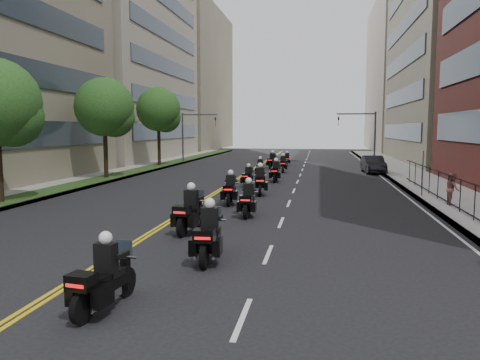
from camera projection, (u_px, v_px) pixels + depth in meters
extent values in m
plane|color=black|center=(97.00, 309.00, 10.16)|extent=(160.00, 160.00, 0.00)
cube|color=gray|center=(424.00, 183.00, 32.67)|extent=(4.00, 90.00, 0.15)
cube|color=gray|center=(103.00, 177.00, 36.64)|extent=(4.00, 90.00, 0.15)
cube|color=#183714|center=(112.00, 176.00, 36.50)|extent=(2.00, 90.00, 0.04)
cube|color=#776E57|center=(474.00, 28.00, 51.98)|extent=(15.00, 28.00, 30.00)
cube|color=#333F4C|center=(400.00, 132.00, 54.51)|extent=(0.12, 24.08, 1.80)
cube|color=#333F4C|center=(401.00, 97.00, 54.06)|extent=(0.12, 24.08, 1.80)
cube|color=#333F4C|center=(402.00, 62.00, 53.62)|extent=(0.12, 24.08, 1.80)
cube|color=#333F4C|center=(404.00, 26.00, 53.18)|extent=(0.12, 24.08, 1.80)
cube|color=#A49684|center=(418.00, 76.00, 81.61)|extent=(15.00, 28.00, 26.00)
cube|color=#333F4C|center=(12.00, 135.00, 28.74)|extent=(0.12, 25.80, 1.80)
cube|color=#333F4C|center=(9.00, 68.00, 28.30)|extent=(0.12, 25.80, 1.80)
cube|color=#333F4C|center=(5.00, 0.00, 27.86)|extent=(0.12, 25.80, 1.80)
cube|color=#A49684|center=(107.00, 24.00, 58.96)|extent=(16.00, 28.00, 34.00)
cube|color=#333F4C|center=(170.00, 131.00, 59.12)|extent=(0.12, 24.08, 1.80)
cube|color=#333F4C|center=(169.00, 99.00, 58.68)|extent=(0.12, 24.08, 1.80)
cube|color=#333F4C|center=(169.00, 67.00, 58.24)|extent=(0.12, 24.08, 1.80)
cube|color=#333F4C|center=(168.00, 34.00, 57.79)|extent=(0.12, 24.08, 1.80)
cube|color=#333F4C|center=(168.00, 0.00, 57.35)|extent=(0.12, 24.08, 1.80)
cube|color=#776E57|center=(178.00, 80.00, 88.80)|extent=(16.00, 28.00, 26.00)
cube|color=black|center=(468.00, 182.00, 19.92)|extent=(0.05, 28.00, 0.05)
cube|color=black|center=(466.00, 212.00, 20.07)|extent=(0.05, 28.00, 0.05)
sphere|color=#234818|center=(12.00, 117.00, 23.57)|extent=(3.08, 3.08, 3.08)
cylinder|color=black|center=(106.00, 146.00, 35.25)|extent=(0.32, 0.32, 5.11)
sphere|color=#234818|center=(104.00, 107.00, 34.93)|extent=(4.40, 4.40, 4.40)
sphere|color=#234818|center=(114.00, 117.00, 35.30)|extent=(3.08, 3.08, 3.08)
cylinder|color=black|center=(159.00, 140.00, 47.00)|extent=(0.32, 0.32, 5.39)
sphere|color=#234818|center=(158.00, 109.00, 46.66)|extent=(4.40, 4.40, 4.40)
sphere|color=#234818|center=(166.00, 117.00, 47.03)|extent=(3.08, 3.08, 3.08)
cylinder|color=#3F3F44|center=(375.00, 139.00, 49.27)|extent=(0.18, 0.18, 5.60)
cylinder|color=#3F3F44|center=(356.00, 114.00, 49.32)|extent=(4.00, 0.14, 0.14)
imported|color=black|center=(338.00, 121.00, 49.70)|extent=(0.16, 0.20, 1.00)
cylinder|color=#3F3F44|center=(183.00, 138.00, 52.75)|extent=(0.18, 0.18, 5.60)
cylinder|color=#3F3F44|center=(200.00, 115.00, 52.13)|extent=(4.00, 0.14, 0.14)
imported|color=black|center=(215.00, 122.00, 51.92)|extent=(0.16, 0.20, 1.00)
cylinder|color=black|center=(82.00, 307.00, 9.33)|extent=(0.24, 0.70, 0.69)
cylinder|color=black|center=(126.00, 282.00, 10.87)|extent=(0.24, 0.70, 0.69)
cube|color=black|center=(105.00, 281.00, 10.07)|extent=(0.61, 1.42, 0.41)
cube|color=silver|center=(107.00, 291.00, 10.15)|extent=(0.46, 0.61, 0.30)
cube|color=black|center=(81.00, 282.00, 9.28)|extent=(0.58, 0.50, 0.32)
cube|color=red|center=(75.00, 286.00, 9.08)|extent=(0.41, 0.09, 0.07)
cube|color=black|center=(106.00, 257.00, 10.06)|extent=(0.48, 0.34, 0.63)
sphere|color=white|center=(106.00, 238.00, 10.03)|extent=(0.29, 0.29, 0.29)
cylinder|color=black|center=(204.00, 256.00, 12.97)|extent=(0.20, 0.76, 0.75)
cylinder|color=black|center=(214.00, 241.00, 14.72)|extent=(0.20, 0.76, 0.75)
cube|color=black|center=(210.00, 238.00, 13.81)|extent=(0.55, 1.52, 0.44)
cube|color=silver|center=(210.00, 246.00, 13.89)|extent=(0.46, 0.63, 0.33)
cube|color=black|center=(204.00, 236.00, 12.90)|extent=(0.60, 0.50, 0.35)
cube|color=red|center=(202.00, 238.00, 12.67)|extent=(0.44, 0.06, 0.08)
cube|color=black|center=(210.00, 219.00, 13.80)|extent=(0.50, 0.34, 0.69)
sphere|color=white|center=(210.00, 203.00, 13.76)|extent=(0.32, 0.32, 0.32)
cylinder|color=black|center=(182.00, 227.00, 16.79)|extent=(0.23, 0.77, 0.76)
cylinder|color=black|center=(199.00, 218.00, 18.50)|extent=(0.23, 0.77, 0.76)
cube|color=black|center=(191.00, 214.00, 17.61)|extent=(0.61, 1.54, 0.45)
cube|color=silver|center=(191.00, 220.00, 17.69)|extent=(0.48, 0.65, 0.33)
cube|color=black|center=(182.00, 211.00, 16.72)|extent=(0.62, 0.52, 0.36)
cube|color=red|center=(179.00, 213.00, 16.50)|extent=(0.45, 0.07, 0.08)
cube|color=black|center=(191.00, 199.00, 17.60)|extent=(0.52, 0.36, 0.69)
sphere|color=white|center=(191.00, 187.00, 17.56)|extent=(0.32, 0.32, 0.32)
cylinder|color=black|center=(246.00, 211.00, 20.09)|extent=(0.15, 0.70, 0.69)
cylinder|color=black|center=(251.00, 205.00, 21.69)|extent=(0.15, 0.70, 0.69)
cube|color=black|center=(248.00, 202.00, 20.86)|extent=(0.45, 1.38, 0.41)
cube|color=silver|center=(249.00, 207.00, 20.93)|extent=(0.40, 0.57, 0.31)
cube|color=black|center=(246.00, 199.00, 20.03)|extent=(0.54, 0.44, 0.33)
cube|color=red|center=(245.00, 200.00, 19.82)|extent=(0.41, 0.04, 0.07)
cube|color=black|center=(249.00, 190.00, 20.85)|extent=(0.45, 0.29, 0.63)
sphere|color=white|center=(249.00, 181.00, 20.81)|extent=(0.30, 0.30, 0.30)
cylinder|color=black|center=(229.00, 199.00, 23.33)|extent=(0.20, 0.72, 0.72)
cylinder|color=black|center=(232.00, 195.00, 25.00)|extent=(0.20, 0.72, 0.72)
cube|color=black|center=(230.00, 191.00, 24.13)|extent=(0.54, 1.45, 0.42)
cube|color=silver|center=(231.00, 196.00, 24.21)|extent=(0.44, 0.61, 0.32)
cube|color=black|center=(229.00, 189.00, 23.27)|extent=(0.58, 0.48, 0.34)
cube|color=red|center=(228.00, 190.00, 23.06)|extent=(0.42, 0.06, 0.07)
cube|color=black|center=(231.00, 181.00, 24.13)|extent=(0.48, 0.33, 0.65)
sphere|color=white|center=(231.00, 173.00, 24.09)|extent=(0.31, 0.31, 0.31)
cylinder|color=black|center=(260.00, 190.00, 26.74)|extent=(0.24, 0.77, 0.76)
cylinder|color=black|center=(260.00, 186.00, 28.51)|extent=(0.24, 0.77, 0.76)
cube|color=black|center=(260.00, 183.00, 27.59)|extent=(0.64, 1.55, 0.45)
cube|color=silver|center=(260.00, 187.00, 27.67)|extent=(0.49, 0.66, 0.33)
cube|color=black|center=(260.00, 180.00, 26.67)|extent=(0.63, 0.53, 0.36)
cube|color=red|center=(260.00, 181.00, 26.44)|extent=(0.45, 0.09, 0.08)
cube|color=black|center=(260.00, 173.00, 27.58)|extent=(0.52, 0.37, 0.69)
sphere|color=white|center=(260.00, 165.00, 27.54)|extent=(0.32, 0.32, 0.32)
cylinder|color=black|center=(246.00, 183.00, 30.78)|extent=(0.18, 0.63, 0.62)
cylinder|color=black|center=(251.00, 181.00, 32.18)|extent=(0.18, 0.63, 0.62)
cube|color=black|center=(248.00, 178.00, 31.45)|extent=(0.49, 1.26, 0.37)
cube|color=silver|center=(249.00, 181.00, 31.52)|extent=(0.39, 0.53, 0.27)
cube|color=black|center=(246.00, 176.00, 30.72)|extent=(0.51, 0.42, 0.29)
cube|color=red|center=(245.00, 176.00, 30.54)|extent=(0.37, 0.06, 0.06)
cube|color=black|center=(249.00, 171.00, 31.44)|extent=(0.42, 0.29, 0.57)
sphere|color=white|center=(249.00, 165.00, 31.41)|extent=(0.26, 0.26, 0.26)
cylinder|color=black|center=(275.00, 178.00, 33.42)|extent=(0.15, 0.71, 0.71)
cylinder|color=black|center=(277.00, 176.00, 35.04)|extent=(0.15, 0.71, 0.71)
cube|color=black|center=(276.00, 173.00, 34.20)|extent=(0.45, 1.41, 0.41)
cube|color=silver|center=(276.00, 176.00, 34.28)|extent=(0.40, 0.58, 0.31)
cube|color=black|center=(275.00, 170.00, 33.36)|extent=(0.54, 0.44, 0.33)
cube|color=red|center=(274.00, 171.00, 33.15)|extent=(0.42, 0.04, 0.07)
cube|color=black|center=(276.00, 166.00, 34.19)|extent=(0.46, 0.30, 0.64)
sphere|color=white|center=(276.00, 160.00, 34.15)|extent=(0.30, 0.30, 0.30)
cylinder|color=black|center=(260.00, 173.00, 37.67)|extent=(0.17, 0.65, 0.65)
cylinder|color=black|center=(261.00, 171.00, 39.17)|extent=(0.17, 0.65, 0.65)
cube|color=black|center=(260.00, 169.00, 38.39)|extent=(0.48, 1.31, 0.38)
cube|color=silver|center=(260.00, 171.00, 38.46)|extent=(0.39, 0.54, 0.28)
cube|color=black|center=(260.00, 167.00, 37.61)|extent=(0.52, 0.43, 0.30)
cube|color=red|center=(259.00, 167.00, 37.42)|extent=(0.38, 0.05, 0.07)
cube|color=black|center=(260.00, 163.00, 38.38)|extent=(0.43, 0.29, 0.59)
sphere|color=white|center=(260.00, 158.00, 38.35)|extent=(0.28, 0.28, 0.28)
cylinder|color=black|center=(283.00, 169.00, 40.84)|extent=(0.17, 0.68, 0.68)
cylinder|color=black|center=(283.00, 168.00, 42.41)|extent=(0.17, 0.68, 0.68)
cube|color=black|center=(283.00, 165.00, 41.60)|extent=(0.48, 1.36, 0.40)
cube|color=silver|center=(283.00, 168.00, 41.67)|extent=(0.40, 0.56, 0.30)
cube|color=black|center=(283.00, 163.00, 40.78)|extent=(0.54, 0.44, 0.32)
cube|color=red|center=(283.00, 164.00, 40.58)|extent=(0.40, 0.05, 0.07)
cube|color=black|center=(283.00, 160.00, 41.59)|extent=(0.45, 0.30, 0.62)
sphere|color=white|center=(283.00, 155.00, 41.55)|extent=(0.29, 0.29, 0.29)
cylinder|color=black|center=(270.00, 165.00, 44.60)|extent=(0.23, 0.72, 0.71)
cylinder|color=black|center=(274.00, 164.00, 46.18)|extent=(0.23, 0.72, 0.71)
cube|color=black|center=(272.00, 162.00, 45.36)|extent=(0.61, 1.45, 0.42)
cube|color=silver|center=(272.00, 164.00, 45.43)|extent=(0.46, 0.62, 0.31)
cube|color=black|center=(270.00, 160.00, 44.54)|extent=(0.59, 0.50, 0.33)
cube|color=red|center=(270.00, 160.00, 44.33)|extent=(0.42, 0.08, 0.07)
cube|color=black|center=(273.00, 156.00, 45.35)|extent=(0.49, 0.35, 0.65)
sphere|color=white|center=(273.00, 152.00, 45.31)|extent=(0.30, 0.30, 0.30)
cylinder|color=black|center=(287.00, 163.00, 48.20)|extent=(0.15, 0.62, 0.62)
cylinder|color=black|center=(287.00, 162.00, 49.63)|extent=(0.15, 0.62, 0.62)
cube|color=black|center=(287.00, 160.00, 48.89)|extent=(0.44, 1.24, 0.36)
cube|color=silver|center=(287.00, 162.00, 48.95)|extent=(0.37, 0.51, 0.27)
cube|color=black|center=(287.00, 159.00, 48.15)|extent=(0.49, 0.40, 0.29)
cube|color=red|center=(287.00, 159.00, 47.96)|extent=(0.36, 0.04, 0.06)
cube|color=black|center=(287.00, 156.00, 48.88)|extent=(0.41, 0.27, 0.56)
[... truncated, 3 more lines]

